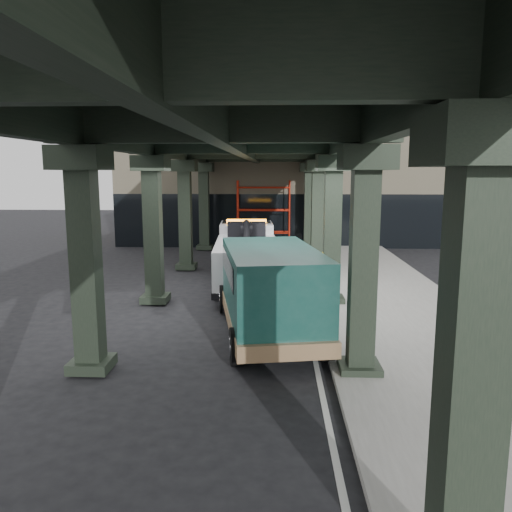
# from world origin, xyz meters

# --- Properties ---
(ground) EXTENTS (90.00, 90.00, 0.00)m
(ground) POSITION_xyz_m (0.00, 0.00, 0.00)
(ground) COLOR black
(ground) RESTS_ON ground
(sidewalk) EXTENTS (5.00, 40.00, 0.15)m
(sidewalk) POSITION_xyz_m (4.50, 2.00, 0.07)
(sidewalk) COLOR gray
(sidewalk) RESTS_ON ground
(lane_stripe) EXTENTS (0.12, 38.00, 0.01)m
(lane_stripe) POSITION_xyz_m (1.70, 2.00, 0.01)
(lane_stripe) COLOR silver
(lane_stripe) RESTS_ON ground
(viaduct) EXTENTS (7.40, 32.00, 6.40)m
(viaduct) POSITION_xyz_m (-0.40, 2.00, 5.46)
(viaduct) COLOR black
(viaduct) RESTS_ON ground
(building) EXTENTS (22.00, 10.00, 8.00)m
(building) POSITION_xyz_m (2.00, 20.00, 4.00)
(building) COLOR #C6B793
(building) RESTS_ON ground
(scaffolding) EXTENTS (3.08, 0.88, 4.00)m
(scaffolding) POSITION_xyz_m (0.00, 14.64, 2.11)
(scaffolding) COLOR red
(scaffolding) RESTS_ON ground
(tow_truck) EXTENTS (2.76, 8.10, 2.62)m
(tow_truck) POSITION_xyz_m (-0.42, 4.93, 1.28)
(tow_truck) COLOR black
(tow_truck) RESTS_ON ground
(towed_van) EXTENTS (3.32, 6.44, 2.50)m
(towed_van) POSITION_xyz_m (0.57, -1.36, 1.34)
(towed_van) COLOR #13443C
(towed_van) RESTS_ON ground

